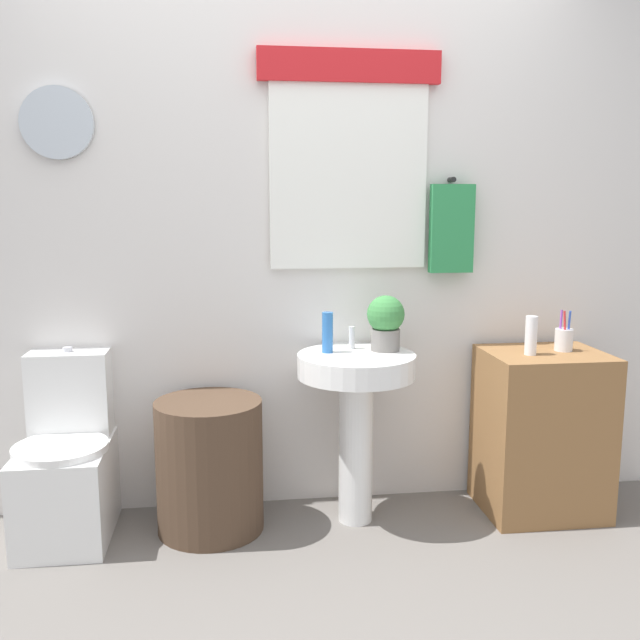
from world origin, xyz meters
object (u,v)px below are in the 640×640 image
at_px(pedestal_sink, 356,396).
at_px(wooden_cabinet, 541,432).
at_px(soap_bottle, 327,332).
at_px(toothbrush_cup, 564,339).
at_px(toilet, 67,467).
at_px(potted_plant, 386,321).
at_px(laundry_hamper, 210,465).
at_px(lotion_bottle, 531,336).

height_order(pedestal_sink, wooden_cabinet, pedestal_sink).
xyz_separation_m(pedestal_sink, soap_bottle, (-0.12, 0.05, 0.28)).
bearing_deg(toothbrush_cup, soap_bottle, 178.39).
bearing_deg(toilet, potted_plant, 0.99).
height_order(toilet, toothbrush_cup, toothbrush_cup).
xyz_separation_m(laundry_hamper, toothbrush_cup, (1.60, 0.02, 0.51)).
xyz_separation_m(soap_bottle, lotion_bottle, (0.89, -0.09, -0.02)).
bearing_deg(pedestal_sink, potted_plant, 23.20).
distance_m(soap_bottle, potted_plant, 0.26).
relative_size(wooden_cabinet, soap_bottle, 4.19).
height_order(wooden_cabinet, potted_plant, potted_plant).
distance_m(wooden_cabinet, soap_bottle, 1.09).
bearing_deg(pedestal_sink, toothbrush_cup, 1.18).
bearing_deg(toilet, toothbrush_cup, -0.43).
bearing_deg(toilet, laundry_hamper, -3.45).
height_order(wooden_cabinet, soap_bottle, soap_bottle).
bearing_deg(pedestal_sink, soap_bottle, 157.38).
height_order(laundry_hamper, lotion_bottle, lotion_bottle).
relative_size(pedestal_sink, potted_plant, 3.11).
bearing_deg(laundry_hamper, wooden_cabinet, 0.00).
height_order(wooden_cabinet, lotion_bottle, lotion_bottle).
bearing_deg(pedestal_sink, lotion_bottle, -2.97).
bearing_deg(toilet, lotion_bottle, -2.17).
height_order(soap_bottle, lotion_bottle, soap_bottle).
bearing_deg(wooden_cabinet, toilet, 179.01).
xyz_separation_m(wooden_cabinet, potted_plant, (-0.72, 0.06, 0.52)).
xyz_separation_m(pedestal_sink, wooden_cabinet, (0.86, 0.00, -0.20)).
bearing_deg(toothbrush_cup, pedestal_sink, -178.82).
distance_m(pedestal_sink, wooden_cabinet, 0.89).
distance_m(laundry_hamper, potted_plant, 0.99).
distance_m(pedestal_sink, potted_plant, 0.36).
relative_size(pedestal_sink, toothbrush_cup, 4.12).
relative_size(toilet, laundry_hamper, 1.37).
height_order(toilet, soap_bottle, soap_bottle).
distance_m(toilet, pedestal_sink, 1.27).
relative_size(lotion_bottle, toothbrush_cup, 0.93).
height_order(toilet, lotion_bottle, lotion_bottle).
height_order(pedestal_sink, soap_bottle, soap_bottle).
bearing_deg(soap_bottle, toothbrush_cup, -1.61).
height_order(toilet, pedestal_sink, toilet).
xyz_separation_m(lotion_bottle, toothbrush_cup, (0.18, 0.06, -0.03)).
height_order(laundry_hamper, soap_bottle, soap_bottle).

